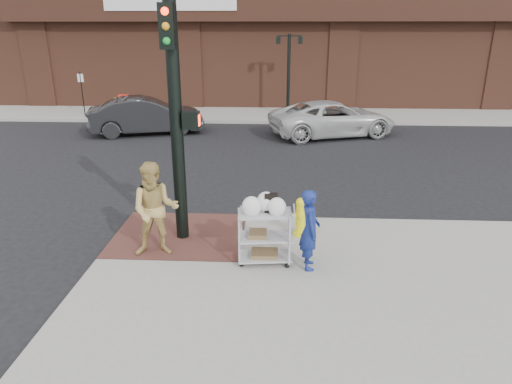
# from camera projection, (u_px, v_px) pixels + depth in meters

# --- Properties ---
(ground) EXTENTS (220.00, 220.00, 0.00)m
(ground) POSITION_uv_depth(u_px,v_px,m) (200.00, 261.00, 9.18)
(ground) COLOR black
(ground) RESTS_ON ground
(sidewalk_far) EXTENTS (65.00, 36.00, 0.15)m
(sidewalk_far) POSITION_uv_depth(u_px,v_px,m) (409.00, 82.00, 38.64)
(sidewalk_far) COLOR gray
(sidewalk_far) RESTS_ON ground
(brick_curb_ramp) EXTENTS (2.80, 2.40, 0.01)m
(brick_curb_ramp) POSITION_uv_depth(u_px,v_px,m) (179.00, 234.00, 10.00)
(brick_curb_ramp) COLOR brown
(brick_curb_ramp) RESTS_ON sidewalk_near
(lamp_post) EXTENTS (1.32, 0.22, 4.00)m
(lamp_post) POSITION_uv_depth(u_px,v_px,m) (289.00, 66.00, 23.24)
(lamp_post) COLOR black
(lamp_post) RESTS_ON sidewalk_far
(parking_sign) EXTENTS (0.05, 0.05, 2.20)m
(parking_sign) POSITION_uv_depth(u_px,v_px,m) (82.00, 94.00, 23.25)
(parking_sign) COLOR black
(parking_sign) RESTS_ON sidewalk_far
(traffic_signal_pole) EXTENTS (0.61, 0.51, 5.00)m
(traffic_signal_pole) POSITION_uv_depth(u_px,v_px,m) (177.00, 114.00, 8.97)
(traffic_signal_pole) COLOR black
(traffic_signal_pole) RESTS_ON sidewalk_near
(woman_blue) EXTENTS (0.40, 0.58, 1.55)m
(woman_blue) POSITION_uv_depth(u_px,v_px,m) (310.00, 229.00, 8.40)
(woman_blue) COLOR navy
(woman_blue) RESTS_ON sidewalk_near
(pedestrian_tan) EXTENTS (1.02, 0.84, 1.90)m
(pedestrian_tan) POSITION_uv_depth(u_px,v_px,m) (155.00, 210.00, 8.84)
(pedestrian_tan) COLOR tan
(pedestrian_tan) RESTS_ON sidewalk_near
(sedan_dark) EXTENTS (5.17, 3.00, 1.61)m
(sedan_dark) POSITION_uv_depth(u_px,v_px,m) (146.00, 116.00, 19.96)
(sedan_dark) COLOR black
(sedan_dark) RESTS_ON ground
(minivan_white) EXTENTS (5.92, 4.08, 1.50)m
(minivan_white) POSITION_uv_depth(u_px,v_px,m) (333.00, 119.00, 19.60)
(minivan_white) COLOR beige
(minivan_white) RESTS_ON ground
(utility_cart) EXTENTS (1.06, 0.67, 1.39)m
(utility_cart) POSITION_uv_depth(u_px,v_px,m) (265.00, 232.00, 8.63)
(utility_cart) COLOR #AEAEB3
(utility_cart) RESTS_ON sidewalk_near
(fire_hydrant) EXTENTS (0.41, 0.29, 0.87)m
(fire_hydrant) POSITION_uv_depth(u_px,v_px,m) (301.00, 216.00, 9.83)
(fire_hydrant) COLOR #FFF315
(fire_hydrant) RESTS_ON sidewalk_near
(newsbox_red) EXTENTS (0.46, 0.42, 1.01)m
(newsbox_red) POSITION_uv_depth(u_px,v_px,m) (124.00, 104.00, 23.96)
(newsbox_red) COLOR red
(newsbox_red) RESTS_ON sidewalk_far
(newsbox_yellow) EXTENTS (0.40, 0.36, 0.93)m
(newsbox_yellow) POSITION_uv_depth(u_px,v_px,m) (119.00, 107.00, 23.29)
(newsbox_yellow) COLOR gold
(newsbox_yellow) RESTS_ON sidewalk_far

